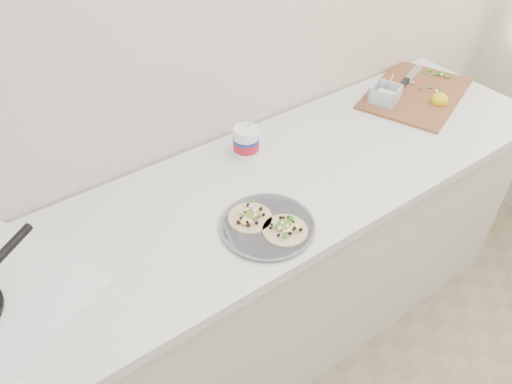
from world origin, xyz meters
TOP-DOWN VIEW (x-y plane):
  - counter at (0.00, 1.43)m, footprint 2.44×0.66m
  - taco_plate at (-0.08, 1.25)m, footprint 0.29×0.29m
  - tub at (0.09, 1.60)m, footprint 0.09×0.09m
  - cutboard at (0.90, 1.53)m, footprint 0.60×0.51m

SIDE VIEW (x-z plane):
  - counter at x=0.00m, z-range 0.00..0.90m
  - taco_plate at x=-0.08m, z-range 0.90..0.94m
  - cutboard at x=0.90m, z-range 0.88..0.96m
  - tub at x=0.09m, z-range 0.86..1.07m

